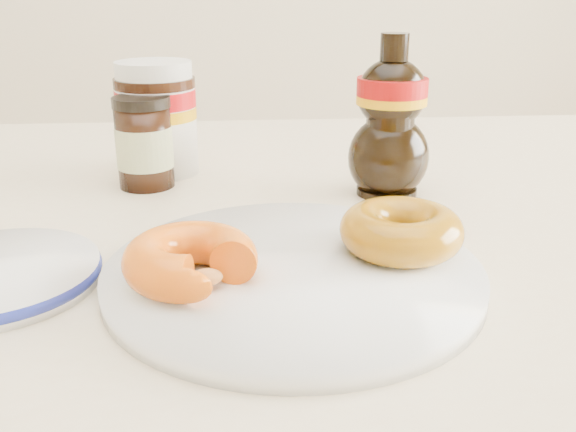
{
  "coord_description": "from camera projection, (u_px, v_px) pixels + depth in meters",
  "views": [
    {
      "loc": [
        0.03,
        -0.48,
        0.97
      ],
      "look_at": [
        0.07,
        0.01,
        0.79
      ],
      "focal_mm": 40.0,
      "sensor_mm": 36.0,
      "label": 1
    }
  ],
  "objects": [
    {
      "name": "nutella_jar",
      "position": [
        157.0,
        114.0,
        0.74
      ],
      "size": [
        0.09,
        0.09,
        0.13
      ],
      "rotation": [
        0.0,
        0.0,
        -0.37
      ],
      "color": "white",
      "rests_on": "dining_table"
    },
    {
      "name": "dark_jar",
      "position": [
        144.0,
        143.0,
        0.7
      ],
      "size": [
        0.06,
        0.06,
        0.1
      ],
      "rotation": [
        0.0,
        0.0,
        -0.12
      ],
      "color": "black",
      "rests_on": "dining_table"
    },
    {
      "name": "dining_table",
      "position": [
        209.0,
        295.0,
        0.65
      ],
      "size": [
        1.4,
        0.9,
        0.75
      ],
      "color": "beige",
      "rests_on": "ground"
    },
    {
      "name": "plate",
      "position": [
        293.0,
        273.0,
        0.48
      ],
      "size": [
        0.28,
        0.28,
        0.01
      ],
      "color": "white",
      "rests_on": "dining_table"
    },
    {
      "name": "donut_whole",
      "position": [
        401.0,
        230.0,
        0.5
      ],
      "size": [
        0.1,
        0.1,
        0.03
      ],
      "primitive_type": "torus",
      "rotation": [
        0.0,
        0.0,
        -0.02
      ],
      "color": "#8C5809",
      "rests_on": "plate"
    },
    {
      "name": "syrup_bottle",
      "position": [
        391.0,
        117.0,
        0.66
      ],
      "size": [
        0.1,
        0.09,
        0.17
      ],
      "primitive_type": null,
      "rotation": [
        0.0,
        0.0,
        -0.18
      ],
      "color": "black",
      "rests_on": "dining_table"
    },
    {
      "name": "donut_bitten",
      "position": [
        191.0,
        260.0,
        0.45
      ],
      "size": [
        0.11,
        0.11,
        0.03
      ],
      "primitive_type": "torus",
      "rotation": [
        0.0,
        0.0,
        -0.19
      ],
      "color": "orange",
      "rests_on": "plate"
    }
  ]
}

